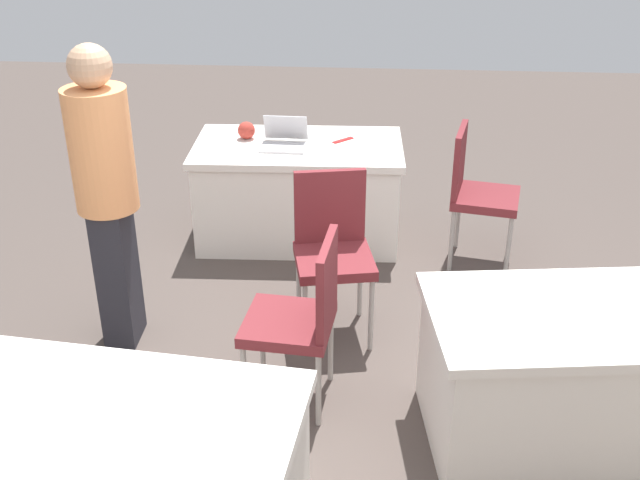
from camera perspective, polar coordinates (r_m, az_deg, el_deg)
name	(u,v)px	position (r m, az deg, el deg)	size (l,w,h in m)	color
ground_plane	(355,417)	(4.06, 2.63, -13.01)	(14.40, 14.40, 0.00)	#4C423D
table_foreground	(299,191)	(5.69, -1.60, 3.69)	(1.53, 0.91, 0.73)	silver
table_mid_left	(613,375)	(3.98, 20.98, -9.36)	(1.90, 1.04, 0.73)	silver
chair_tucked_left	(302,313)	(3.87, -1.35, -5.42)	(0.48, 0.48, 0.94)	#9E9993
chair_by_pillar	(476,187)	(5.34, 11.53, 3.85)	(0.52, 0.52, 0.97)	#9E9993
chair_back_row	(333,244)	(4.45, 0.94, -0.31)	(0.52, 0.52, 0.98)	#9E9993
person_attendee_browsing	(106,186)	(4.34, -15.64, 3.92)	(0.35, 0.35, 1.75)	#26262D
laptop_silver	(284,141)	(5.50, -2.70, 7.35)	(0.33, 0.30, 0.21)	silver
yarn_ball	(246,130)	(5.67, -5.50, 8.13)	(0.13, 0.13, 0.13)	#B2382D
scissors_red	(343,140)	(5.63, 1.73, 7.44)	(0.18, 0.04, 0.01)	red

